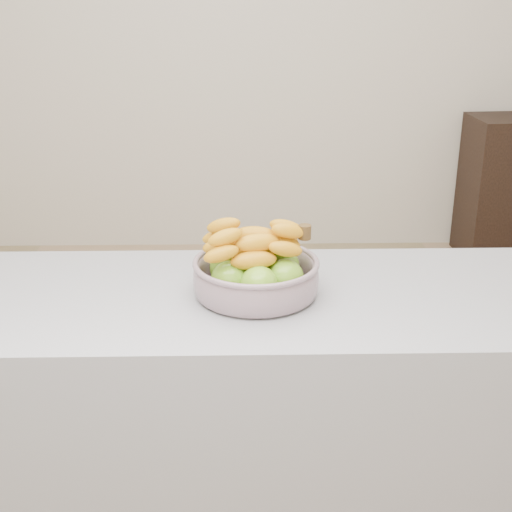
# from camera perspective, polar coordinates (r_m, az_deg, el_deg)

# --- Properties ---
(ground) EXTENTS (4.00, 4.00, 0.00)m
(ground) POSITION_cam_1_polar(r_m,az_deg,el_deg) (2.83, -2.28, -13.49)
(ground) COLOR #9F8161
(ground) RESTS_ON ground
(counter) EXTENTS (2.00, 0.60, 0.90)m
(counter) POSITION_cam_1_polar(r_m,az_deg,el_deg) (1.98, -2.82, -15.01)
(counter) COLOR #9898A0
(counter) RESTS_ON ground
(cabinet) EXTENTS (0.50, 0.41, 0.86)m
(cabinet) POSITION_cam_1_polar(r_m,az_deg,el_deg) (4.55, 19.33, 5.14)
(cabinet) COLOR black
(cabinet) RESTS_ON ground
(fruit_bowl) EXTENTS (0.31, 0.31, 0.17)m
(fruit_bowl) POSITION_cam_1_polar(r_m,az_deg,el_deg) (1.72, -0.02, -1.30)
(fruit_bowl) COLOR #9DAEBD
(fruit_bowl) RESTS_ON counter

